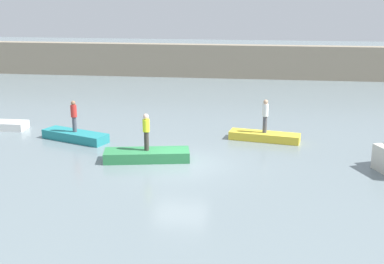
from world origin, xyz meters
TOP-DOWN VIEW (x-y plane):
  - ground_plane at (0.00, 0.00)m, footprint 120.00×120.00m
  - embankment_wall at (0.00, 24.02)m, footprint 80.00×1.20m
  - rowboat_white at (-11.08, 4.73)m, footprint 2.98×1.12m
  - rowboat_teal at (-6.06, 3.09)m, footprint 3.83×2.30m
  - rowboat_green at (-1.62, 0.38)m, footprint 4.09×1.95m
  - rowboat_yellow at (3.81, 4.36)m, footprint 3.77×1.59m
  - person_red_shirt at (-6.06, 3.09)m, footprint 0.32×0.32m
  - person_white_shirt at (3.81, 4.36)m, footprint 0.32×0.32m
  - person_hiviz_shirt at (-1.62, 0.38)m, footprint 0.32×0.32m

SIDE VIEW (x-z plane):
  - ground_plane at x=0.00m, z-range 0.00..0.00m
  - rowboat_yellow at x=3.81m, z-range 0.00..0.43m
  - rowboat_white at x=-11.08m, z-range 0.00..0.44m
  - rowboat_teal at x=-6.06m, z-range 0.00..0.47m
  - rowboat_green at x=-1.62m, z-range 0.00..0.49m
  - person_red_shirt at x=-6.06m, z-range 0.56..2.23m
  - person_white_shirt at x=3.81m, z-range 0.54..2.30m
  - embankment_wall at x=0.00m, z-range 0.00..2.94m
  - person_hiviz_shirt at x=-1.62m, z-range 0.60..2.34m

